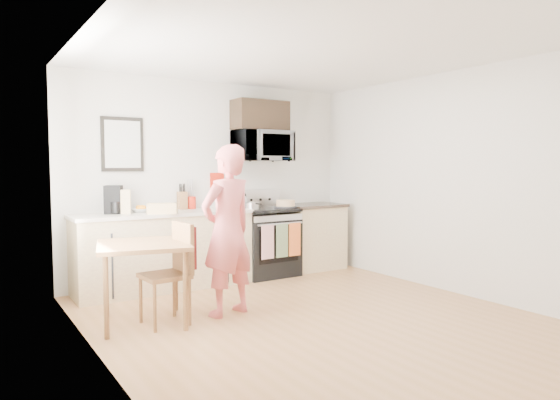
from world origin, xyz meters
TOP-DOWN VIEW (x-y plane):
  - floor at (0.00, 0.00)m, footprint 4.60×4.60m
  - back_wall at (0.00, 2.30)m, footprint 4.00×0.04m
  - left_wall at (-2.00, 0.00)m, footprint 0.04×4.60m
  - right_wall at (2.00, 0.00)m, footprint 0.04×4.60m
  - ceiling at (0.00, 0.00)m, footprint 4.00×4.60m
  - window at (-1.96, 0.80)m, footprint 0.06×1.40m
  - cabinet_left at (-0.80, 2.00)m, footprint 2.10×0.60m
  - countertop_left at (-0.80, 2.00)m, footprint 2.14×0.64m
  - cabinet_right at (1.43, 2.00)m, footprint 0.84×0.60m
  - countertop_right at (1.43, 2.00)m, footprint 0.88×0.64m
  - range at (0.63, 1.98)m, footprint 0.76×0.70m
  - microwave at (0.63, 2.08)m, footprint 0.76×0.51m
  - upper_cabinet at (0.63, 2.12)m, footprint 0.76×0.35m
  - wall_art at (-1.20, 2.28)m, footprint 0.50×0.04m
  - wall_trivet at (0.05, 2.28)m, footprint 0.20×0.02m
  - person at (-0.64, 0.65)m, footprint 0.71×0.55m
  - dining_table at (-1.43, 0.82)m, footprint 0.87×0.87m
  - chair at (-1.14, 0.70)m, footprint 0.47×0.42m
  - knife_block at (-0.48, 2.22)m, footprint 0.11×0.15m
  - utensil_crock at (-0.36, 2.22)m, footprint 0.13×0.13m
  - fruit_bowl at (-1.07, 2.08)m, footprint 0.21×0.21m
  - milk_carton at (-1.25, 2.00)m, footprint 0.14×0.14m
  - coffee_maker at (-1.36, 2.11)m, footprint 0.26×0.30m
  - bread_bag at (-0.90, 1.78)m, footprint 0.37×0.29m
  - cake at (0.86, 1.85)m, footprint 0.31×0.31m
  - kettle at (0.37, 2.20)m, footprint 0.18×0.18m
  - pot at (0.35, 1.86)m, footprint 0.18×0.31m

SIDE VIEW (x-z plane):
  - floor at x=0.00m, z-range 0.00..0.00m
  - range at x=0.63m, z-range -0.14..1.02m
  - cabinet_left at x=-0.80m, z-range 0.00..0.90m
  - cabinet_right at x=1.43m, z-range 0.00..0.90m
  - chair at x=-1.14m, z-range 0.14..1.09m
  - dining_table at x=-1.43m, z-range 0.30..1.07m
  - person at x=-0.64m, z-range 0.00..1.70m
  - countertop_left at x=-0.80m, z-range 0.90..0.94m
  - countertop_right at x=1.43m, z-range 0.90..0.94m
  - pot at x=0.35m, z-range 0.93..1.02m
  - cake at x=0.86m, z-range 0.92..1.03m
  - fruit_bowl at x=-1.07m, z-range 0.93..1.02m
  - bread_bag at x=-0.90m, z-range 0.94..1.06m
  - kettle at x=0.37m, z-range 0.91..1.13m
  - knife_block at x=-0.48m, z-range 0.94..1.16m
  - milk_carton at x=-1.25m, z-range 0.94..1.22m
  - utensil_crock at x=-0.36m, z-range 0.90..1.28m
  - coffee_maker at x=-1.36m, z-range 0.93..1.26m
  - back_wall at x=0.00m, z-range 0.00..2.60m
  - left_wall at x=-2.00m, z-range 0.00..2.60m
  - right_wall at x=2.00m, z-range 0.00..2.60m
  - wall_trivet at x=0.05m, z-range 1.20..1.40m
  - window at x=-1.96m, z-range 0.80..2.30m
  - wall_art at x=-1.20m, z-range 1.43..2.08m
  - microwave at x=0.63m, z-range 1.55..1.97m
  - upper_cabinet at x=0.63m, z-range 1.98..2.38m
  - ceiling at x=0.00m, z-range 2.58..2.62m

